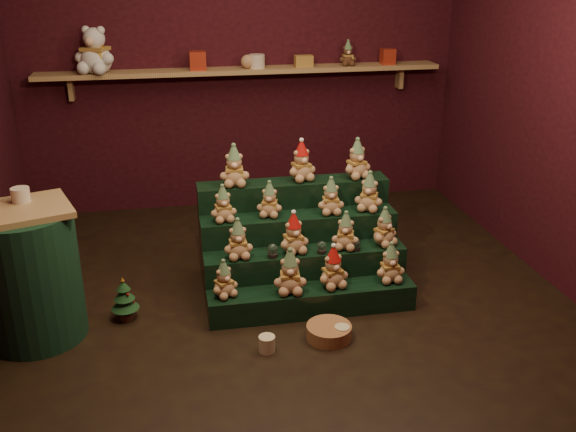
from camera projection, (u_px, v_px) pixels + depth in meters
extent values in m
plane|color=black|center=(281.00, 300.00, 4.50)|extent=(4.00, 4.00, 0.00)
cube|color=black|center=(241.00, 56.00, 5.84)|extent=(4.00, 0.10, 2.80)
cube|color=black|center=(391.00, 230.00, 2.11)|extent=(4.00, 0.10, 2.80)
cube|color=tan|center=(243.00, 70.00, 5.72)|extent=(3.60, 0.26, 0.04)
cube|color=tan|center=(71.00, 88.00, 5.56)|extent=(0.04, 0.12, 0.20)
cube|color=tan|center=(400.00, 77.00, 6.09)|extent=(0.04, 0.12, 0.20)
cube|color=black|center=(312.00, 301.00, 4.31)|extent=(1.40, 0.22, 0.18)
cube|color=black|center=(305.00, 274.00, 4.48)|extent=(1.40, 0.22, 0.36)
cube|color=black|center=(299.00, 249.00, 4.65)|extent=(1.40, 0.22, 0.54)
cube|color=black|center=(293.00, 226.00, 4.81)|extent=(1.40, 0.22, 0.72)
cylinder|color=black|center=(273.00, 255.00, 4.31)|extent=(0.07, 0.07, 0.03)
sphere|color=white|center=(273.00, 249.00, 4.29)|extent=(0.07, 0.07, 0.07)
cylinder|color=black|center=(322.00, 252.00, 4.37)|extent=(0.06, 0.06, 0.02)
sphere|color=white|center=(322.00, 246.00, 4.35)|extent=(0.06, 0.06, 0.06)
cylinder|color=black|center=(356.00, 249.00, 4.41)|extent=(0.06, 0.06, 0.02)
sphere|color=white|center=(356.00, 243.00, 4.40)|extent=(0.06, 0.06, 0.06)
cube|color=tan|center=(19.00, 211.00, 3.77)|extent=(0.69, 0.63, 0.04)
cylinder|color=#10301D|center=(30.00, 276.00, 3.93)|extent=(0.60, 0.60, 0.83)
cylinder|color=beige|center=(21.00, 195.00, 3.84)|extent=(0.11, 0.11, 0.09)
cylinder|color=#432218|center=(126.00, 316.00, 4.26)|extent=(0.09, 0.09, 0.05)
cone|color=#133517|center=(125.00, 302.00, 4.22)|extent=(0.18, 0.18, 0.09)
cone|color=#133517|center=(124.00, 293.00, 4.20)|extent=(0.14, 0.14, 0.08)
cone|color=#133517|center=(123.00, 285.00, 4.17)|extent=(0.09, 0.09, 0.06)
cone|color=orange|center=(122.00, 279.00, 4.16)|extent=(0.03, 0.03, 0.03)
cylinder|color=beige|center=(267.00, 344.00, 3.90)|extent=(0.10, 0.10, 0.10)
cylinder|color=beige|center=(342.00, 333.00, 4.02)|extent=(0.10, 0.10, 0.10)
cylinder|color=#97663D|center=(329.00, 332.00, 4.04)|extent=(0.33, 0.33, 0.09)
cube|color=#AB2F1A|center=(198.00, 61.00, 5.59)|extent=(0.14, 0.14, 0.16)
cylinder|color=beige|center=(257.00, 61.00, 5.69)|extent=(0.14, 0.14, 0.12)
cube|color=#AB2F1A|center=(388.00, 56.00, 5.90)|extent=(0.12, 0.12, 0.14)
sphere|color=tan|center=(248.00, 62.00, 5.67)|extent=(0.12, 0.12, 0.12)
cube|color=orange|center=(304.00, 61.00, 5.77)|extent=(0.16, 0.10, 0.10)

